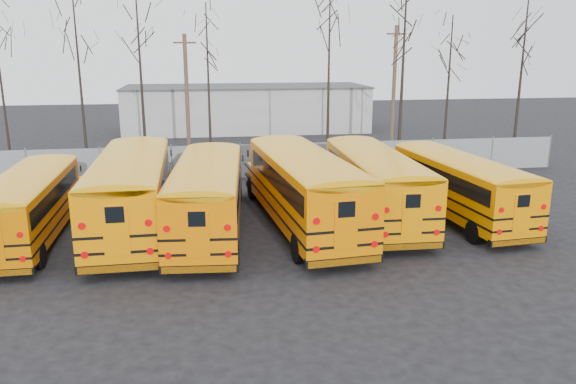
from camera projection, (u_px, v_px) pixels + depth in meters
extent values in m
plane|color=black|center=(262.00, 245.00, 22.09)|extent=(120.00, 120.00, 0.00)
cube|color=gray|center=(240.00, 161.00, 33.32)|extent=(40.00, 0.04, 2.00)
cube|color=#B5B5B0|center=(246.00, 109.00, 52.51)|extent=(22.00, 8.00, 4.00)
cylinder|color=black|center=(40.00, 256.00, 19.63)|extent=(0.27, 0.92, 0.92)
cylinder|color=black|center=(35.00, 201.00, 26.64)|extent=(0.27, 0.92, 0.92)
cylinder|color=black|center=(81.00, 199.00, 26.98)|extent=(0.27, 0.92, 0.92)
cube|color=#D16600|center=(28.00, 205.00, 22.04)|extent=(2.42, 8.56, 2.15)
cube|color=#D16600|center=(58.00, 190.00, 27.00)|extent=(2.09, 1.59, 0.92)
cube|color=black|center=(25.00, 195.00, 21.74)|extent=(2.45, 7.64, 0.64)
cube|color=black|center=(35.00, 216.00, 22.95)|extent=(2.47, 10.13, 0.08)
cube|color=black|center=(34.00, 205.00, 22.83)|extent=(2.47, 10.13, 0.08)
cube|color=black|center=(63.00, 196.00, 27.83)|extent=(2.20, 0.22, 0.24)
cylinder|color=#B20505|center=(23.00, 259.00, 18.26)|extent=(0.20, 0.04, 0.20)
cylinder|color=#B20505|center=(20.00, 235.00, 18.05)|extent=(0.20, 0.04, 0.20)
cylinder|color=black|center=(88.00, 253.00, 19.71)|extent=(0.33, 1.10, 1.09)
cylinder|color=black|center=(159.00, 249.00, 20.11)|extent=(0.33, 1.10, 1.09)
cylinder|color=black|center=(118.00, 190.00, 28.45)|extent=(0.33, 1.10, 1.09)
cylinder|color=black|center=(168.00, 188.00, 28.86)|extent=(0.33, 1.10, 1.09)
cube|color=orange|center=(131.00, 191.00, 22.97)|extent=(2.92, 10.19, 2.56)
cube|color=orange|center=(143.00, 177.00, 28.88)|extent=(2.49, 1.90, 1.09)
cube|color=black|center=(130.00, 179.00, 22.62)|extent=(2.94, 9.10, 0.76)
cube|color=black|center=(134.00, 204.00, 24.05)|extent=(2.99, 12.07, 0.10)
cube|color=black|center=(134.00, 192.00, 23.92)|extent=(2.99, 12.07, 0.10)
cube|color=black|center=(119.00, 267.00, 18.57)|extent=(2.80, 0.29, 0.31)
cube|color=black|center=(145.00, 184.00, 29.86)|extent=(2.62, 0.27, 0.28)
cube|color=orange|center=(116.00, 231.00, 18.13)|extent=(0.82, 0.06, 1.69)
cylinder|color=#B20505|center=(85.00, 255.00, 18.14)|extent=(0.24, 0.05, 0.24)
cylinder|color=#B20505|center=(150.00, 251.00, 18.48)|extent=(0.24, 0.05, 0.24)
cylinder|color=#B20505|center=(82.00, 226.00, 17.89)|extent=(0.24, 0.05, 0.24)
cylinder|color=#B20505|center=(148.00, 223.00, 18.24)|extent=(0.24, 0.05, 0.24)
cylinder|color=black|center=(169.00, 253.00, 19.76)|extent=(0.37, 1.04, 1.02)
cylinder|color=black|center=(235.00, 252.00, 19.91)|extent=(0.37, 1.04, 1.02)
cylinder|color=black|center=(192.00, 192.00, 28.07)|extent=(0.37, 1.04, 1.02)
cylinder|color=black|center=(239.00, 192.00, 28.23)|extent=(0.37, 1.04, 1.02)
cube|color=orange|center=(208.00, 196.00, 22.75)|extent=(3.34, 9.71, 2.41)
cube|color=orange|center=(216.00, 180.00, 28.37)|extent=(2.44, 1.93, 1.02)
cube|color=black|center=(207.00, 184.00, 22.42)|extent=(3.30, 8.69, 0.72)
cube|color=black|center=(210.00, 207.00, 23.78)|extent=(3.52, 11.47, 0.09)
cube|color=black|center=(209.00, 196.00, 23.65)|extent=(3.52, 11.47, 0.09)
cube|color=black|center=(199.00, 268.00, 18.56)|extent=(2.63, 0.44, 0.29)
cube|color=black|center=(217.00, 187.00, 29.30)|extent=(2.47, 0.41, 0.27)
cube|color=orange|center=(197.00, 234.00, 18.15)|extent=(0.77, 0.10, 1.59)
cylinder|color=#B20505|center=(168.00, 256.00, 18.25)|extent=(0.23, 0.06, 0.23)
cylinder|color=#B20505|center=(228.00, 254.00, 18.38)|extent=(0.23, 0.06, 0.23)
cylinder|color=#B20505|center=(167.00, 229.00, 18.02)|extent=(0.23, 0.06, 0.23)
cylinder|color=#B20505|center=(227.00, 228.00, 18.15)|extent=(0.23, 0.06, 0.23)
cylinder|color=black|center=(298.00, 248.00, 20.18)|extent=(0.41, 1.12, 1.09)
cylinder|color=black|center=(363.00, 243.00, 20.76)|extent=(0.41, 1.12, 1.09)
cylinder|color=black|center=(252.00, 188.00, 28.80)|extent=(0.41, 1.12, 1.09)
cylinder|color=black|center=(298.00, 185.00, 29.38)|extent=(0.41, 1.12, 1.09)
cube|color=orange|center=(305.00, 188.00, 23.48)|extent=(3.66, 10.37, 2.57)
cube|color=orange|center=(274.00, 175.00, 29.31)|extent=(2.62, 2.08, 1.09)
cube|color=black|center=(306.00, 176.00, 23.14)|extent=(3.60, 9.28, 0.76)
cube|color=black|center=(299.00, 201.00, 24.55)|extent=(3.86, 12.24, 0.10)
cube|color=black|center=(299.00, 189.00, 24.42)|extent=(3.86, 12.24, 0.10)
cube|color=black|center=(344.00, 261.00, 19.15)|extent=(2.81, 0.50, 0.31)
cube|color=black|center=(270.00, 182.00, 30.28)|extent=(2.63, 0.46, 0.28)
cube|color=orange|center=(346.00, 225.00, 18.71)|extent=(0.82, 0.12, 1.69)
cylinder|color=#B20505|center=(316.00, 249.00, 18.65)|extent=(0.24, 0.07, 0.24)
cylinder|color=#B20505|center=(374.00, 244.00, 19.13)|extent=(0.24, 0.07, 0.24)
cylinder|color=#B20505|center=(317.00, 221.00, 18.40)|extent=(0.24, 0.07, 0.24)
cylinder|color=#B20505|center=(375.00, 217.00, 18.89)|extent=(0.24, 0.07, 0.24)
cylinder|color=black|center=(369.00, 234.00, 21.81)|extent=(0.31, 1.03, 1.02)
cylinder|color=black|center=(426.00, 232.00, 22.10)|extent=(0.31, 1.03, 1.02)
cylinder|color=black|center=(326.00, 183.00, 30.06)|extent=(0.31, 1.03, 1.02)
cylinder|color=black|center=(368.00, 182.00, 30.35)|extent=(0.31, 1.03, 1.02)
cube|color=orange|center=(376.00, 183.00, 24.85)|extent=(2.79, 9.57, 2.40)
cube|color=orange|center=(346.00, 172.00, 30.42)|extent=(2.34, 1.79, 1.02)
cube|color=black|center=(377.00, 172.00, 24.52)|extent=(2.80, 8.55, 0.72)
cube|color=black|center=(370.00, 195.00, 25.87)|extent=(2.86, 11.33, 0.09)
cube|color=black|center=(370.00, 184.00, 25.74)|extent=(2.86, 11.33, 0.09)
cube|color=black|center=(409.00, 246.00, 20.69)|extent=(2.62, 0.29, 0.29)
cube|color=black|center=(343.00, 178.00, 31.35)|extent=(2.46, 0.26, 0.27)
cube|color=orange|center=(412.00, 215.00, 20.28)|extent=(0.77, 0.06, 1.59)
cylinder|color=#B20505|center=(385.00, 235.00, 20.32)|extent=(0.23, 0.05, 0.23)
cylinder|color=#B20505|center=(437.00, 232.00, 20.57)|extent=(0.23, 0.05, 0.23)
cylinder|color=#B20505|center=(387.00, 210.00, 20.09)|extent=(0.23, 0.05, 0.23)
cylinder|color=#B20505|center=(438.00, 208.00, 20.34)|extent=(0.23, 0.05, 0.23)
cylinder|color=black|center=(474.00, 232.00, 22.16)|extent=(0.35, 0.97, 0.95)
cylinder|color=black|center=(522.00, 228.00, 22.66)|extent=(0.35, 0.97, 0.95)
cylinder|color=black|center=(391.00, 186.00, 29.64)|extent=(0.35, 0.97, 0.95)
cylinder|color=black|center=(428.00, 183.00, 30.14)|extent=(0.35, 0.97, 0.95)
cube|color=orange|center=(460.00, 185.00, 25.03)|extent=(3.14, 8.99, 2.23)
cube|color=orange|center=(408.00, 174.00, 30.09)|extent=(2.27, 1.79, 0.95)
cube|color=black|center=(463.00, 175.00, 24.73)|extent=(3.09, 8.04, 0.66)
cube|color=black|center=(449.00, 196.00, 25.96)|extent=(3.31, 10.61, 0.09)
cube|color=black|center=(450.00, 186.00, 25.84)|extent=(3.31, 10.61, 0.09)
cube|color=black|center=(517.00, 241.00, 21.27)|extent=(2.43, 0.42, 0.27)
cube|color=black|center=(401.00, 181.00, 30.93)|extent=(2.28, 0.39, 0.25)
cube|color=orange|center=(522.00, 213.00, 20.88)|extent=(0.71, 0.10, 1.47)
cylinder|color=#B20505|center=(499.00, 232.00, 20.83)|extent=(0.21, 0.06, 0.21)
cylinder|color=#B20505|center=(541.00, 228.00, 21.25)|extent=(0.21, 0.06, 0.21)
cylinder|color=#B20505|center=(502.00, 210.00, 20.62)|extent=(0.21, 0.06, 0.21)
cylinder|color=#B20505|center=(544.00, 207.00, 21.04)|extent=(0.21, 0.06, 0.21)
cylinder|color=brown|center=(187.00, 100.00, 36.99)|extent=(0.26, 0.26, 8.41)
cube|color=brown|center=(185.00, 43.00, 36.08)|extent=(1.45, 0.58, 0.11)
cylinder|color=brown|center=(394.00, 89.00, 41.82)|extent=(0.28, 0.28, 9.12)
cube|color=brown|center=(396.00, 34.00, 40.83)|extent=(1.60, 0.54, 0.12)
cone|color=black|center=(80.00, 79.00, 35.21)|extent=(0.26, 0.26, 11.23)
cone|color=black|center=(141.00, 79.00, 35.79)|extent=(0.26, 0.26, 11.25)
cone|color=black|center=(209.00, 89.00, 34.61)|extent=(0.26, 0.26, 10.17)
cone|color=black|center=(328.00, 88.00, 34.64)|extent=(0.26, 0.26, 10.29)
cone|color=black|center=(402.00, 75.00, 35.10)|extent=(0.26, 0.26, 11.70)
cone|color=black|center=(448.00, 91.00, 36.71)|extent=(0.26, 0.26, 9.57)
cone|color=black|center=(520.00, 84.00, 36.79)|extent=(0.26, 0.26, 10.48)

